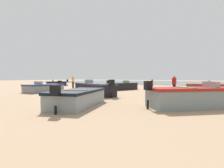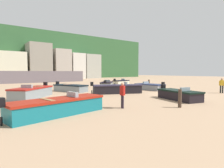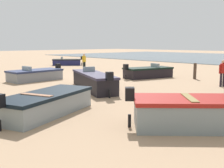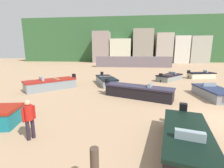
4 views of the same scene
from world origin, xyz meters
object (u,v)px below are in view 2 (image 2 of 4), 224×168
Objects in this scene: boat_cream_1 at (121,82)px; boat_teal_7 at (58,106)px; boat_grey_6 at (107,84)px; beach_walker_foreground at (222,84)px; boat_black_8 at (117,89)px; boat_grey_5 at (32,92)px; mooring_post_near_water at (149,83)px; boat_grey_3 at (70,88)px; boat_grey_0 at (150,87)px; mooring_post_mid_beach at (180,98)px; boat_black_4 at (179,95)px; beach_walker_distant at (122,93)px.

boat_teal_7 is (-17.46, -15.81, 0.04)m from boat_cream_1.
beach_walker_foreground is at bearing -29.54° from boat_grey_6.
boat_grey_6 is 9.19m from boat_black_8.
boat_grey_5 is 18.78m from mooring_post_near_water.
mooring_post_near_water is (13.69, 0.26, 0.11)m from boat_grey_3.
mooring_post_near_water is 0.64× the size of beach_walker_foreground.
boat_cream_1 is at bearing 161.23° from boat_black_8.
boat_grey_0 is 0.91× the size of boat_grey_3.
beach_walker_foreground is (17.17, -8.41, 0.47)m from boat_grey_5.
boat_grey_0 is at bearing 50.88° from mooring_post_mid_beach.
boat_grey_5 is 2.70× the size of beach_walker_foreground.
boat_grey_6 reaches higher than mooring_post_near_water.
boat_cream_1 is 13.24m from boat_grey_3.
boat_grey_0 is 7.85m from beach_walker_foreground.
beach_walker_foreground reaches higher than boat_black_4.
boat_black_8 is (8.47, 5.63, 0.03)m from boat_teal_7.
boat_cream_1 is 5.09m from boat_grey_6.
mooring_post_near_water is 0.88× the size of mooring_post_mid_beach.
boat_teal_7 is at bearing -159.89° from boat_grey_0.
boat_grey_6 is 18.79m from boat_teal_7.
boat_teal_7 is 21.85m from mooring_post_near_water.
boat_grey_6 is 16.92m from beach_walker_distant.
boat_grey_0 reaches higher than boat_grey_6.
boat_grey_3 is 1.11× the size of boat_grey_6.
boat_teal_7 is (-12.82, -13.73, 0.07)m from boat_grey_6.
boat_teal_7 is at bearing -60.72° from boat_cream_1.
boat_grey_3 is 16.67m from beach_walker_foreground.
boat_black_4 is at bearing 89.61° from boat_grey_3.
boat_cream_1 is at bearing -11.12° from beach_walker_distant.
mooring_post_near_water is at bearing -22.33° from beach_walker_foreground.
boat_grey_5 is (-16.94, -8.17, 0.07)m from boat_cream_1.
boat_black_4 is 0.78× the size of boat_black_8.
boat_black_8 is (-5.71, -0.60, 0.09)m from boat_grey_0.
mooring_post_near_water is 0.64× the size of beach_walker_distant.
boat_black_8 is at bearing -64.30° from boat_black_4.
boat_grey_5 is at bearing -81.55° from boat_black_8.
mooring_post_mid_beach reaches higher than boat_grey_6.
boat_grey_0 is at bearing 11.06° from beach_walker_foreground.
boat_grey_0 is 7.62m from boat_grey_6.
boat_black_8 is at bearing -154.40° from mooring_post_near_water.
beach_walker_foreground is (9.22, -6.40, 0.47)m from boat_black_8.
boat_grey_3 is at bearing -114.31° from boat_grey_6.
beach_walker_foreground reaches higher than boat_teal_7.
boat_grey_5 is 0.79× the size of boat_teal_7.
beach_walker_distant is at bearing -149.94° from boat_grey_0.
mooring_post_mid_beach is (-7.26, -8.92, 0.19)m from boat_grey_0.
mooring_post_near_water is at bearing -125.97° from boat_grey_5.
boat_grey_3 is at bearing -124.40° from boat_black_8.
boat_grey_0 is 2.47× the size of beach_walker_distant.
boat_black_4 is at bearing -125.86° from boat_grey_0.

